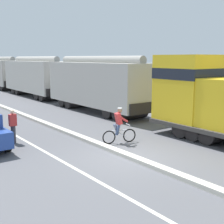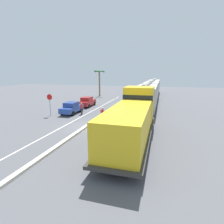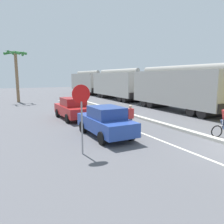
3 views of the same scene
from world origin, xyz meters
name	(u,v)px [view 1 (image 1 of 3)]	position (x,y,z in m)	size (l,w,h in m)	color
ground_plane	(127,157)	(0.00, 0.00, 0.00)	(120.00, 120.00, 0.00)	#56565B
median_curb	(59,129)	(0.00, 6.00, 0.08)	(0.36, 36.00, 0.16)	beige
lane_stripe	(18,137)	(-2.40, 6.00, 0.00)	(0.14, 36.00, 0.01)	silver
hopper_car_lead	(98,84)	(5.27, 9.82, 2.08)	(2.90, 10.60, 4.18)	#ACA9A2
hopper_car_middle	(36,77)	(5.27, 21.42, 2.08)	(2.90, 10.60, 4.18)	#B1AFA7
hopper_car_trailing	(1,73)	(5.27, 33.02, 2.08)	(2.90, 10.60, 4.18)	#A7A49C
cyclist	(119,126)	(1.06, 1.89, 0.82)	(1.66, 0.63, 1.71)	black
pedestrian_by_cars	(13,126)	(-3.00, 4.92, 0.85)	(0.34, 0.22, 1.62)	#33333D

